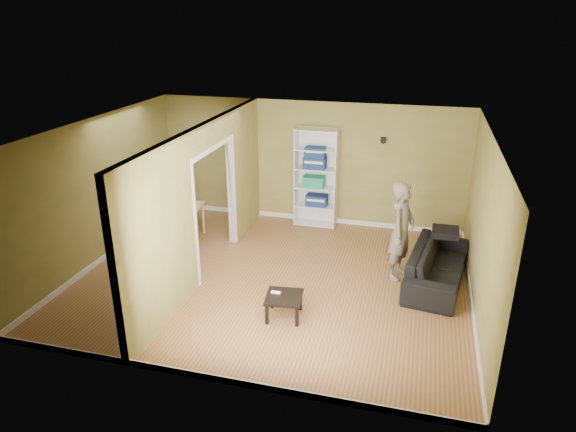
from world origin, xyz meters
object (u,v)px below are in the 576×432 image
Objects in this scene: bookshelf at (317,177)px; coffee_table at (284,299)px; sofa at (438,260)px; chair_far at (192,207)px; chair_left at (145,214)px; dining_table at (173,210)px; person at (402,223)px; chair_near at (157,225)px.

coffee_table is (0.30, -3.72, -0.74)m from bookshelf.
coffee_table is (-2.21, -1.70, -0.10)m from sofa.
coffee_table is at bearing 152.95° from chair_far.
bookshelf is at bearing -142.44° from chair_far.
bookshelf is 2.40× the size of chair_left.
dining_table is at bearing 68.83° from chair_left.
bookshelf reaches higher than person.
chair_far is at bearing 80.64° from dining_table.
sofa is 2.45× the size of chair_left.
bookshelf reaches higher than sofa.
chair_far is (0.78, 0.59, 0.01)m from chair_left.
dining_table is (-5.11, 0.51, 0.21)m from sofa.
chair_near is at bearing 27.16° from chair_left.
chair_far is at bearing -161.03° from bookshelf.
sofa is 5.82m from chair_left.
person reaches higher than coffee_table.
dining_table is at bearing 99.24° from chair_far.
bookshelf is at bearing 59.60° from sofa.
chair_near is at bearing 99.54° from sofa.
sofa is at bearing 37.55° from coffee_table.
person is 0.96× the size of bookshelf.
person is at bearing 94.80° from sofa.
chair_near is (-0.02, -0.63, -0.09)m from dining_table.
chair_left reaches higher than coffee_table.
bookshelf is at bearing 62.93° from chair_near.
person reaches higher than sofa.
coffee_table is 3.66m from dining_table.
sofa is 1.06× the size of person.
person is 2.31× the size of chair_left.
coffee_table is 4.24m from chair_left.
person is at bearing -6.07° from dining_table.
chair_left is 0.82× the size of chair_near.
chair_far is (-4.37, 1.12, -0.56)m from person.
chair_far reaches higher than coffee_table.
bookshelf is 3.63m from chair_left.
coffee_table is at bearing 154.52° from person.
bookshelf reaches higher than coffee_table.
sofa is 2.79m from coffee_table.
person is 2.72m from bookshelf.
coffee_table is at bearing 135.82° from sofa.
chair_far is (-2.80, 2.86, 0.14)m from coffee_table.
chair_far is at bearing 134.35° from coffee_table.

